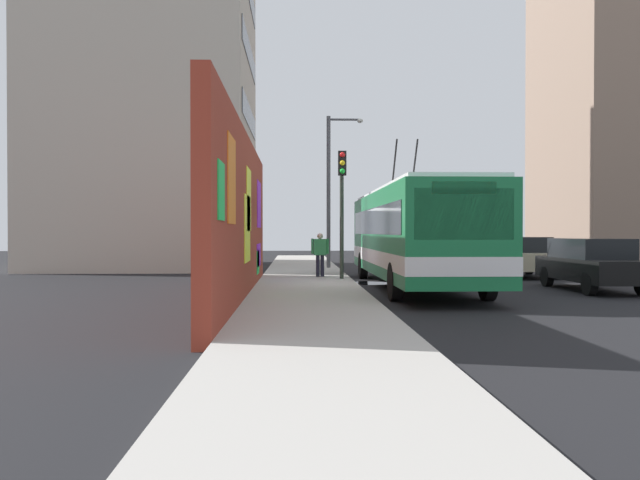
% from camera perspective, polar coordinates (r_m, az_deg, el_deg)
% --- Properties ---
extents(ground_plane, '(80.00, 80.00, 0.00)m').
position_cam_1_polar(ground_plane, '(20.69, 3.26, -4.21)').
color(ground_plane, black).
extents(sidewalk_slab, '(48.00, 3.20, 0.15)m').
position_cam_1_polar(sidewalk_slab, '(20.59, -1.18, -4.02)').
color(sidewalk_slab, '#ADA8A0').
rests_on(sidewalk_slab, ground_plane).
extents(graffiti_wall, '(14.77, 0.32, 4.31)m').
position_cam_1_polar(graffiti_wall, '(16.97, -6.89, 1.99)').
color(graffiti_wall, maroon).
rests_on(graffiti_wall, ground_plane).
extents(building_far_left, '(10.51, 9.81, 21.30)m').
position_cam_1_polar(building_far_left, '(34.71, -14.68, 15.51)').
color(building_far_left, '#B2A899').
rests_on(building_far_left, ground_plane).
extents(building_far_right, '(10.03, 6.79, 20.59)m').
position_cam_1_polar(building_far_right, '(43.37, 24.37, 11.99)').
color(building_far_right, gray).
rests_on(building_far_right, ground_plane).
extents(city_bus, '(12.35, 2.68, 4.91)m').
position_cam_1_polar(city_bus, '(20.66, 8.30, 0.64)').
color(city_bus, '#19723F').
rests_on(city_bus, ground_plane).
extents(parked_car_black, '(4.58, 1.74, 1.58)m').
position_cam_1_polar(parked_car_black, '(21.14, 22.91, -1.90)').
color(parked_car_black, black).
rests_on(parked_car_black, ground_plane).
extents(parked_car_champagne, '(4.23, 1.85, 1.58)m').
position_cam_1_polar(parked_car_champagne, '(26.71, 17.42, -1.34)').
color(parked_car_champagne, '#C6B793').
rests_on(parked_car_champagne, ground_plane).
extents(pedestrian_midblock, '(0.22, 0.65, 1.58)m').
position_cam_1_polar(pedestrian_midblock, '(23.38, 0.00, -1.01)').
color(pedestrian_midblock, '#1E1E2D').
rests_on(pedestrian_midblock, sidewalk_slab).
extents(traffic_light, '(0.49, 0.28, 4.45)m').
position_cam_1_polar(traffic_light, '(22.31, 1.96, 4.19)').
color(traffic_light, '#2D382D').
rests_on(traffic_light, sidewalk_slab).
extents(street_lamp, '(0.44, 1.67, 6.92)m').
position_cam_1_polar(street_lamp, '(29.49, 1.10, 5.23)').
color(street_lamp, '#4C4C51').
rests_on(street_lamp, sidewalk_slab).
extents(curbside_puddle, '(1.54, 1.54, 0.00)m').
position_cam_1_polar(curbside_puddle, '(22.37, 4.40, -3.84)').
color(curbside_puddle, black).
rests_on(curbside_puddle, ground_plane).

